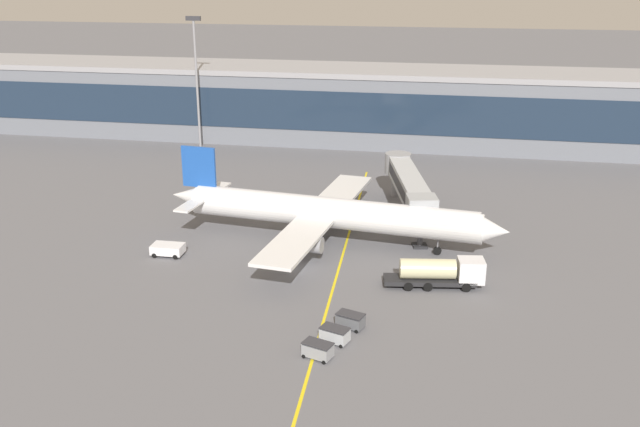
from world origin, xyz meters
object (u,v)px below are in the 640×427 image
at_px(pushback_tug, 167,249).
at_px(baggage_cart_2, 350,320).
at_px(baggage_cart_0, 318,350).
at_px(fuel_tanker, 441,272).
at_px(baggage_cart_1, 335,334).
at_px(main_airliner, 329,212).

distance_m(pushback_tug, baggage_cart_2, 28.14).
xyz_separation_m(baggage_cart_0, baggage_cart_2, (2.04, 6.07, 0.00)).
distance_m(fuel_tanker, baggage_cart_1, 16.89).
bearing_deg(baggage_cart_1, fuel_tanker, 56.52).
xyz_separation_m(baggage_cart_1, baggage_cart_2, (1.02, 3.03, 0.00)).
bearing_deg(baggage_cart_1, baggage_cart_0, -108.61).
bearing_deg(baggage_cart_1, main_airliner, 101.34).
relative_size(baggage_cart_0, baggage_cart_1, 1.00).
xyz_separation_m(pushback_tug, baggage_cart_0, (22.49, -19.85, -0.07)).
height_order(main_airliner, baggage_cart_0, main_airliner).
distance_m(fuel_tanker, baggage_cart_0, 20.00).
distance_m(main_airliner, baggage_cart_2, 22.81).
bearing_deg(baggage_cart_1, pushback_tug, 144.43).
xyz_separation_m(pushback_tug, baggage_cart_2, (24.54, -13.78, -0.07)).
distance_m(main_airliner, pushback_tug, 20.43).
bearing_deg(pushback_tug, main_airliner, 23.32).
relative_size(baggage_cart_1, baggage_cart_2, 1.00).
xyz_separation_m(fuel_tanker, pushback_tug, (-32.82, 2.75, -0.90)).
height_order(pushback_tug, baggage_cart_1, baggage_cart_1).
height_order(main_airliner, pushback_tug, main_airliner).
relative_size(pushback_tug, baggage_cart_1, 1.28).
bearing_deg(baggage_cart_0, main_airliner, 98.09).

